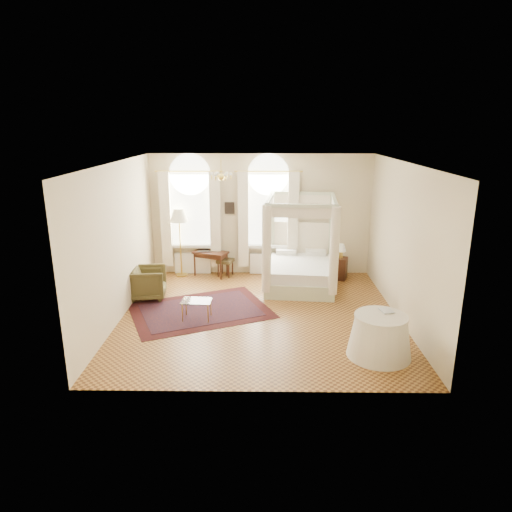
{
  "coord_description": "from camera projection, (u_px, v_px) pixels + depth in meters",
  "views": [
    {
      "loc": [
        0.05,
        -9.29,
        4.05
      ],
      "look_at": [
        -0.09,
        0.4,
        1.24
      ],
      "focal_mm": 32.0,
      "sensor_mm": 36.0,
      "label": 1
    }
  ],
  "objects": [
    {
      "name": "chandelier",
      "position": [
        221.0,
        176.0,
        10.41
      ],
      "size": [
        0.51,
        0.45,
        0.5
      ],
      "color": "gold",
      "rests_on": "room_walls"
    },
    {
      "name": "window_left",
      "position": [
        191.0,
        222.0,
        12.42
      ],
      "size": [
        1.62,
        0.27,
        3.29
      ],
      "color": "white",
      "rests_on": "room_walls"
    },
    {
      "name": "oriental_rug",
      "position": [
        200.0,
        310.0,
        10.28
      ],
      "size": [
        3.58,
        3.15,
        0.01
      ],
      "color": "#3E0F11",
      "rests_on": "ground"
    },
    {
      "name": "stool",
      "position": [
        225.0,
        262.0,
        12.55
      ],
      "size": [
        0.5,
        0.5,
        0.47
      ],
      "color": "#42351C",
      "rests_on": "ground"
    },
    {
      "name": "book",
      "position": [
        381.0,
        311.0,
        8.23
      ],
      "size": [
        0.26,
        0.31,
        0.03
      ],
      "primitive_type": "imported",
      "rotation": [
        0.0,
        0.0,
        0.2
      ],
      "color": "black",
      "rests_on": "side_table"
    },
    {
      "name": "side_table",
      "position": [
        380.0,
        336.0,
        8.19
      ],
      "size": [
        1.15,
        1.15,
        0.79
      ],
      "color": "white",
      "rests_on": "ground"
    },
    {
      "name": "ground",
      "position": [
        260.0,
        315.0,
        10.05
      ],
      "size": [
        6.0,
        6.0,
        0.0
      ],
      "primitive_type": "plane",
      "color": "#A57030",
      "rests_on": "ground"
    },
    {
      "name": "nightstand",
      "position": [
        339.0,
        268.0,
        12.32
      ],
      "size": [
        0.52,
        0.5,
        0.6
      ],
      "primitive_type": "cube",
      "rotation": [
        0.0,
        0.0,
        -0.36
      ],
      "color": "#3A1B0F",
      "rests_on": "ground"
    },
    {
      "name": "laptop",
      "position": [
        204.0,
        251.0,
        12.47
      ],
      "size": [
        0.36,
        0.25,
        0.03
      ],
      "primitive_type": "imported",
      "rotation": [
        0.0,
        0.0,
        3.2
      ],
      "color": "black",
      "rests_on": "writing_desk"
    },
    {
      "name": "armchair",
      "position": [
        148.0,
        283.0,
        10.95
      ],
      "size": [
        0.93,
        0.91,
        0.76
      ],
      "primitive_type": "imported",
      "rotation": [
        0.0,
        0.0,
        1.69
      ],
      "color": "#433B1C",
      "rests_on": "ground"
    },
    {
      "name": "wall_pictures",
      "position": [
        264.0,
        207.0,
        12.37
      ],
      "size": [
        2.54,
        0.03,
        0.39
      ],
      "color": "black",
      "rests_on": "room_walls"
    },
    {
      "name": "nightstand_lamp",
      "position": [
        341.0,
        248.0,
        12.2
      ],
      "size": [
        0.25,
        0.25,
        0.37
      ],
      "color": "gold",
      "rests_on": "nightstand"
    },
    {
      "name": "writing_desk",
      "position": [
        211.0,
        255.0,
        12.5
      ],
      "size": [
        1.04,
        0.81,
        0.69
      ],
      "color": "#3A1B0F",
      "rests_on": "ground"
    },
    {
      "name": "floor_lamp",
      "position": [
        179.0,
        219.0,
        12.23
      ],
      "size": [
        0.48,
        0.48,
        1.88
      ],
      "color": "gold",
      "rests_on": "ground"
    },
    {
      "name": "window_right",
      "position": [
        268.0,
        222.0,
        12.39
      ],
      "size": [
        1.62,
        0.27,
        3.29
      ],
      "color": "white",
      "rests_on": "room_walls"
    },
    {
      "name": "room_walls",
      "position": [
        260.0,
        227.0,
        9.5
      ],
      "size": [
        6.0,
        6.0,
        6.0
      ],
      "color": "beige",
      "rests_on": "ground"
    },
    {
      "name": "canopy_bed",
      "position": [
        300.0,
        267.0,
        11.66
      ],
      "size": [
        1.95,
        2.3,
        2.32
      ],
      "color": "beige",
      "rests_on": "ground"
    },
    {
      "name": "coffee_table",
      "position": [
        197.0,
        302.0,
        9.73
      ],
      "size": [
        0.65,
        0.48,
        0.43
      ],
      "color": "white",
      "rests_on": "ground"
    }
  ]
}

